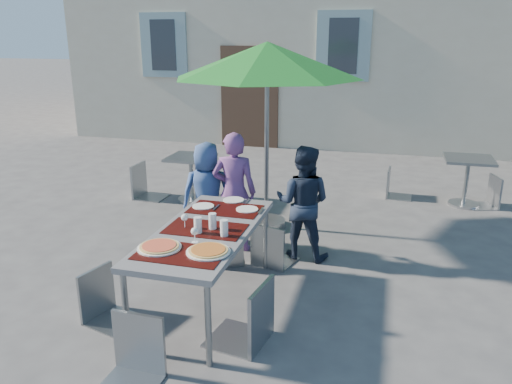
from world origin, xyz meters
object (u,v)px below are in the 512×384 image
(bg_chair_r_0, at_px, (226,164))
(bg_chair_l_1, at_px, (396,166))
(child_2, at_px, (303,203))
(bg_chair_l_0, at_px, (143,160))
(chair_1, at_px, (225,222))
(chair_4, at_px, (249,276))
(pizza_near_left, at_px, (159,247))
(bg_chair_r_1, at_px, (491,174))
(chair_0, at_px, (197,216))
(child_1, at_px, (234,192))
(chair_2, at_px, (272,219))
(pizza_near_right, at_px, (208,251))
(child_0, at_px, (207,194))
(chair_3, at_px, (101,266))
(cafe_table_1, at_px, (467,174))
(patio_umbrella, at_px, (267,62))
(cafe_table_0, at_px, (191,172))
(chair_5, at_px, (129,314))
(dining_table, at_px, (206,235))

(bg_chair_r_0, bearing_deg, bg_chair_l_1, 18.68)
(child_2, distance_m, bg_chair_l_0, 3.13)
(chair_1, height_order, chair_4, chair_4)
(bg_chair_l_0, bearing_deg, pizza_near_left, -60.42)
(pizza_near_left, distance_m, bg_chair_r_1, 5.28)
(pizza_near_left, distance_m, chair_0, 1.44)
(chair_1, height_order, bg_chair_l_0, bg_chair_l_0)
(child_1, distance_m, chair_2, 0.64)
(chair_4, distance_m, bg_chair_l_0, 4.21)
(chair_4, bearing_deg, pizza_near_right, 176.11)
(child_0, relative_size, chair_4, 1.20)
(child_1, height_order, bg_chair_l_1, child_1)
(chair_3, xyz_separation_m, bg_chair_l_1, (2.43, 4.31, -0.02))
(bg_chair_r_0, bearing_deg, chair_0, -80.15)
(child_1, bearing_deg, bg_chair_r_0, -76.12)
(chair_1, distance_m, cafe_table_1, 3.94)
(patio_umbrella, bearing_deg, cafe_table_0, 150.76)
(chair_3, relative_size, chair_5, 0.94)
(child_1, bearing_deg, child_0, -22.80)
(cafe_table_0, xyz_separation_m, cafe_table_1, (3.97, 0.84, 0.03))
(cafe_table_0, relative_size, bg_chair_l_1, 0.82)
(child_2, bearing_deg, bg_chair_l_0, -24.88)
(child_0, height_order, chair_3, child_0)
(child_1, xyz_separation_m, chair_2, (0.52, -0.32, -0.16))
(pizza_near_left, height_order, chair_5, chair_5)
(pizza_near_left, bearing_deg, patio_umbrella, 84.50)
(chair_4, relative_size, cafe_table_1, 1.42)
(dining_table, relative_size, chair_0, 2.10)
(bg_chair_r_0, bearing_deg, chair_3, -89.44)
(bg_chair_r_0, distance_m, bg_chair_r_1, 3.85)
(chair_1, bearing_deg, cafe_table_1, 45.59)
(dining_table, xyz_separation_m, chair_2, (0.38, 0.96, -0.16))
(pizza_near_right, relative_size, child_0, 0.29)
(pizza_near_right, distance_m, child_0, 2.00)
(dining_table, relative_size, patio_umbrella, 0.79)
(bg_chair_r_1, bearing_deg, cafe_table_1, -174.46)
(pizza_near_left, xyz_separation_m, chair_1, (0.10, 1.36, -0.28))
(pizza_near_right, xyz_separation_m, chair_0, (-0.65, 1.37, -0.26))
(pizza_near_left, height_order, chair_0, chair_0)
(pizza_near_right, xyz_separation_m, chair_5, (-0.34, -0.69, -0.22))
(child_1, height_order, chair_0, child_1)
(child_0, bearing_deg, chair_1, 109.27)
(chair_1, xyz_separation_m, patio_umbrella, (0.15, 1.21, 1.61))
(chair_4, bearing_deg, chair_5, -135.49)
(child_2, xyz_separation_m, chair_1, (-0.76, -0.42, -0.15))
(dining_table, relative_size, chair_4, 1.81)
(child_2, distance_m, chair_3, 2.28)
(child_0, height_order, cafe_table_1, child_0)
(dining_table, xyz_separation_m, patio_umbrella, (0.04, 2.07, 1.41))
(chair_0, xyz_separation_m, chair_3, (-0.33, -1.38, -0.00))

